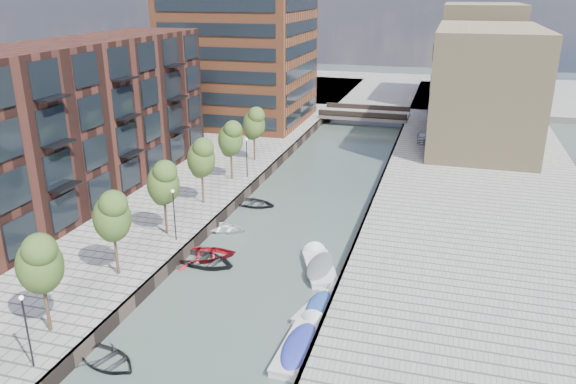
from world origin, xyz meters
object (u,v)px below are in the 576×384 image
at_px(tree_2, 112,215).
at_px(sloop_4, 253,205).
at_px(tree_5, 230,138).
at_px(motorboat_4, 319,266).
at_px(tree_4, 201,157).
at_px(tree_6, 254,122).
at_px(sloop_2, 203,258).
at_px(sloop_3, 222,231).
at_px(tree_3, 163,181).
at_px(car, 423,137).
at_px(bridge, 365,114).
at_px(tree_1, 39,262).
at_px(motorboat_0, 302,344).
at_px(sloop_1, 204,264).
at_px(sloop_0, 108,363).
at_px(motorboat_3, 322,306).

relative_size(tree_2, sloop_4, 1.36).
relative_size(tree_5, motorboat_4, 1.02).
bearing_deg(tree_4, tree_6, 90.00).
relative_size(sloop_2, sloop_3, 1.24).
distance_m(tree_3, car, 39.07).
height_order(bridge, tree_6, tree_6).
bearing_deg(bridge, car, -53.29).
height_order(bridge, tree_3, tree_3).
xyz_separation_m(tree_4, sloop_4, (3.71, 2.96, -5.31)).
bearing_deg(sloop_3, sloop_4, -7.64).
relative_size(tree_1, tree_6, 1.00).
bearing_deg(bridge, motorboat_0, -84.72).
distance_m(tree_5, sloop_4, 7.63).
relative_size(tree_5, sloop_2, 1.17).
relative_size(tree_2, motorboat_4, 1.02).
bearing_deg(motorboat_4, tree_5, 130.48).
relative_size(sloop_1, sloop_3, 1.23).
height_order(tree_3, sloop_1, tree_3).
bearing_deg(tree_3, sloop_1, -29.18).
relative_size(sloop_0, sloop_4, 0.92).
relative_size(sloop_3, motorboat_3, 0.83).
height_order(tree_5, sloop_3, tree_5).
distance_m(sloop_0, sloop_3, 18.28).
height_order(tree_3, motorboat_4, tree_3).
bearing_deg(car, sloop_2, -114.16).
distance_m(tree_3, tree_4, 7.00).
relative_size(bridge, tree_1, 2.18).
bearing_deg(car, sloop_1, -113.10).
xyz_separation_m(tree_6, sloop_3, (3.10, -17.34, -5.31)).
bearing_deg(motorboat_0, sloop_0, -156.45).
bearing_deg(sloop_3, motorboat_0, -144.63).
xyz_separation_m(sloop_0, motorboat_3, (10.02, 8.67, 0.19)).
bearing_deg(tree_1, tree_6, 90.00).
bearing_deg(motorboat_0, tree_1, -164.99).
xyz_separation_m(sloop_1, car, (13.56, 36.94, 1.59)).
distance_m(tree_5, sloop_1, 17.68).
bearing_deg(tree_4, sloop_0, -79.67).
xyz_separation_m(sloop_2, car, (14.04, 36.16, 1.59)).
distance_m(tree_1, tree_4, 21.00).
bearing_deg(sloop_2, sloop_1, -172.58).
relative_size(tree_1, motorboat_4, 1.02).
xyz_separation_m(bridge, sloop_1, (-4.32, -49.33, -1.39)).
xyz_separation_m(bridge, tree_5, (-8.50, -33.00, 3.92)).
bearing_deg(tree_3, sloop_4, 69.57).
bearing_deg(tree_1, motorboat_0, 15.01).
xyz_separation_m(tree_6, car, (17.74, 13.61, -3.72)).
relative_size(tree_3, tree_5, 1.00).
relative_size(bridge, sloop_0, 3.23).
height_order(sloop_2, sloop_4, sloop_2).
height_order(motorboat_3, car, car).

